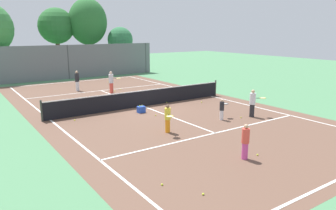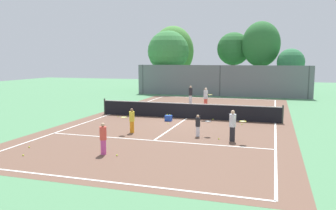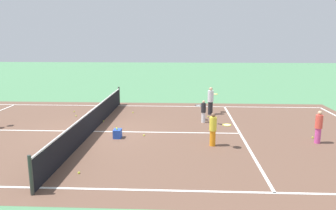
{
  "view_description": "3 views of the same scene",
  "coord_description": "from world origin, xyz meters",
  "px_view_note": "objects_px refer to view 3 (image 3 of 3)",
  "views": [
    {
      "loc": [
        -9.57,
        -16.59,
        4.49
      ],
      "look_at": [
        -0.28,
        -3.07,
        0.71
      ],
      "focal_mm": 34.52,
      "sensor_mm": 36.0,
      "label": 1
    },
    {
      "loc": [
        5.32,
        -21.32,
        3.83
      ],
      "look_at": [
        -0.95,
        -1.05,
        0.98
      ],
      "focal_mm": 36.7,
      "sensor_mm": 36.0,
      "label": 2
    },
    {
      "loc": [
        -13.67,
        -3.94,
        4.07
      ],
      "look_at": [
        -0.16,
        -3.3,
        1.26
      ],
      "focal_mm": 34.97,
      "sensor_mm": 36.0,
      "label": 3
    }
  ],
  "objects_px": {
    "tennis_ball_0": "(208,117)",
    "tennis_ball_3": "(76,141)",
    "player_2": "(319,127)",
    "player_4": "(203,111)",
    "tennis_ball_2": "(74,111)",
    "tennis_ball_10": "(79,173)",
    "player_5": "(211,100)",
    "tennis_ball_8": "(144,135)",
    "tennis_ball_11": "(313,137)",
    "tennis_ball_1": "(76,116)",
    "tennis_ball_6": "(133,112)",
    "ball_crate": "(117,134)",
    "player_3": "(214,129)",
    "tennis_ball_9": "(103,121)"
  },
  "relations": [
    {
      "from": "tennis_ball_2",
      "to": "tennis_ball_9",
      "type": "bearing_deg",
      "value": -133.26
    },
    {
      "from": "player_2",
      "to": "tennis_ball_3",
      "type": "bearing_deg",
      "value": 92.0
    },
    {
      "from": "tennis_ball_8",
      "to": "tennis_ball_0",
      "type": "bearing_deg",
      "value": -40.26
    },
    {
      "from": "player_2",
      "to": "tennis_ball_1",
      "type": "height_order",
      "value": "player_2"
    },
    {
      "from": "ball_crate",
      "to": "tennis_ball_1",
      "type": "bearing_deg",
      "value": 39.19
    },
    {
      "from": "tennis_ball_8",
      "to": "tennis_ball_11",
      "type": "distance_m",
      "value": 6.96
    },
    {
      "from": "player_4",
      "to": "tennis_ball_11",
      "type": "distance_m",
      "value": 4.99
    },
    {
      "from": "ball_crate",
      "to": "tennis_ball_3",
      "type": "relative_size",
      "value": 6.45
    },
    {
      "from": "ball_crate",
      "to": "tennis_ball_0",
      "type": "distance_m",
      "value": 5.48
    },
    {
      "from": "player_2",
      "to": "tennis_ball_9",
      "type": "xyz_separation_m",
      "value": [
        2.89,
        9.18,
        -0.63
      ]
    },
    {
      "from": "tennis_ball_3",
      "to": "player_2",
      "type": "bearing_deg",
      "value": -88.0
    },
    {
      "from": "tennis_ball_11",
      "to": "tennis_ball_10",
      "type": "bearing_deg",
      "value": 115.09
    },
    {
      "from": "tennis_ball_0",
      "to": "tennis_ball_11",
      "type": "height_order",
      "value": "same"
    },
    {
      "from": "tennis_ball_10",
      "to": "tennis_ball_11",
      "type": "xyz_separation_m",
      "value": [
        3.97,
        -8.48,
        0.0
      ]
    },
    {
      "from": "player_4",
      "to": "player_3",
      "type": "bearing_deg",
      "value": -176.88
    },
    {
      "from": "ball_crate",
      "to": "tennis_ball_0",
      "type": "xyz_separation_m",
      "value": [
        3.75,
        -3.99,
        -0.15
      ]
    },
    {
      "from": "tennis_ball_10",
      "to": "tennis_ball_0",
      "type": "bearing_deg",
      "value": -31.0
    },
    {
      "from": "player_4",
      "to": "tennis_ball_8",
      "type": "xyz_separation_m",
      "value": [
        -2.4,
        2.6,
        -0.54
      ]
    },
    {
      "from": "player_5",
      "to": "tennis_ball_6",
      "type": "xyz_separation_m",
      "value": [
        0.06,
        4.2,
        -0.73
      ]
    },
    {
      "from": "player_2",
      "to": "player_4",
      "type": "height_order",
      "value": "player_2"
    },
    {
      "from": "player_2",
      "to": "player_5",
      "type": "relative_size",
      "value": 0.88
    },
    {
      "from": "tennis_ball_2",
      "to": "tennis_ball_11",
      "type": "distance_m",
      "value": 12.14
    },
    {
      "from": "tennis_ball_0",
      "to": "tennis_ball_3",
      "type": "height_order",
      "value": "same"
    },
    {
      "from": "player_5",
      "to": "tennis_ball_6",
      "type": "bearing_deg",
      "value": 89.16
    },
    {
      "from": "player_3",
      "to": "tennis_ball_2",
      "type": "height_order",
      "value": "player_3"
    },
    {
      "from": "tennis_ball_3",
      "to": "tennis_ball_8",
      "type": "bearing_deg",
      "value": -70.23
    },
    {
      "from": "player_3",
      "to": "tennis_ball_6",
      "type": "height_order",
      "value": "player_3"
    },
    {
      "from": "tennis_ball_0",
      "to": "tennis_ball_1",
      "type": "xyz_separation_m",
      "value": [
        -0.19,
        6.9,
        0.0
      ]
    },
    {
      "from": "tennis_ball_9",
      "to": "tennis_ball_11",
      "type": "bearing_deg",
      "value": -103.74
    },
    {
      "from": "tennis_ball_11",
      "to": "player_5",
      "type": "bearing_deg",
      "value": 43.29
    },
    {
      "from": "player_4",
      "to": "tennis_ball_2",
      "type": "height_order",
      "value": "player_4"
    },
    {
      "from": "tennis_ball_8",
      "to": "tennis_ball_1",
      "type": "bearing_deg",
      "value": 50.48
    },
    {
      "from": "tennis_ball_6",
      "to": "tennis_ball_8",
      "type": "bearing_deg",
      "value": -165.17
    },
    {
      "from": "player_4",
      "to": "tennis_ball_1",
      "type": "distance_m",
      "value": 6.64
    },
    {
      "from": "player_5",
      "to": "tennis_ball_3",
      "type": "relative_size",
      "value": 22.31
    },
    {
      "from": "tennis_ball_0",
      "to": "tennis_ball_11",
      "type": "bearing_deg",
      "value": -130.46
    },
    {
      "from": "tennis_ball_2",
      "to": "tennis_ball_10",
      "type": "height_order",
      "value": "same"
    },
    {
      "from": "player_5",
      "to": "tennis_ball_3",
      "type": "height_order",
      "value": "player_5"
    },
    {
      "from": "tennis_ball_0",
      "to": "tennis_ball_10",
      "type": "distance_m",
      "value": 8.64
    },
    {
      "from": "tennis_ball_6",
      "to": "tennis_ball_9",
      "type": "relative_size",
      "value": 1.0
    },
    {
      "from": "player_2",
      "to": "tennis_ball_11",
      "type": "distance_m",
      "value": 0.89
    },
    {
      "from": "tennis_ball_0",
      "to": "tennis_ball_3",
      "type": "bearing_deg",
      "value": 128.54
    },
    {
      "from": "player_4",
      "to": "tennis_ball_6",
      "type": "relative_size",
      "value": 16.52
    },
    {
      "from": "player_5",
      "to": "tennis_ball_1",
      "type": "distance_m",
      "value": 7.15
    },
    {
      "from": "player_5",
      "to": "player_2",
      "type": "bearing_deg",
      "value": -141.2
    },
    {
      "from": "player_2",
      "to": "tennis_ball_10",
      "type": "bearing_deg",
      "value": 111.7
    },
    {
      "from": "player_4",
      "to": "tennis_ball_2",
      "type": "xyz_separation_m",
      "value": [
        1.89,
        7.0,
        -0.54
      ]
    },
    {
      "from": "ball_crate",
      "to": "player_5",
      "type": "bearing_deg",
      "value": -43.23
    },
    {
      "from": "tennis_ball_10",
      "to": "tennis_ball_11",
      "type": "bearing_deg",
      "value": -64.91
    },
    {
      "from": "player_3",
      "to": "player_4",
      "type": "relative_size",
      "value": 1.18
    }
  ]
}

